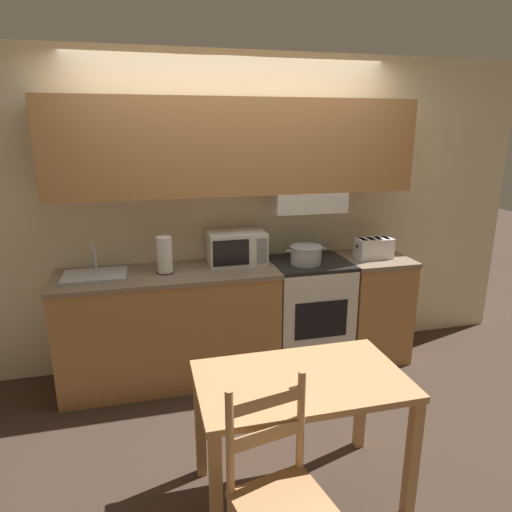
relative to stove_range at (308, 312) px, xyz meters
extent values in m
plane|color=#3D2D23|center=(-0.57, 0.28, -0.46)|extent=(16.00, 16.00, 0.00)
cube|color=beige|center=(-0.57, 0.31, 0.82)|extent=(5.24, 0.05, 2.55)
cube|color=#B27A47|center=(-0.57, 0.12, 1.37)|extent=(2.84, 0.32, 0.72)
cube|color=white|center=(0.00, 0.12, 0.93)|extent=(0.59, 0.34, 0.16)
cube|color=#B27A47|center=(-1.16, 0.00, -0.02)|extent=(1.67, 0.58, 0.87)
cube|color=#84705B|center=(-1.16, 0.00, 0.44)|extent=(1.69, 0.60, 0.04)
cube|color=#B27A47|center=(0.59, 0.00, -0.02)|extent=(0.52, 0.58, 0.87)
cube|color=#84705B|center=(0.59, 0.00, 0.44)|extent=(0.54, 0.60, 0.04)
cube|color=white|center=(0.00, 0.00, -0.02)|extent=(0.62, 0.57, 0.88)
cube|color=black|center=(0.00, 0.00, 0.44)|extent=(0.62, 0.57, 0.03)
cube|color=black|center=(0.00, -0.29, 0.05)|extent=(0.44, 0.01, 0.31)
cylinder|color=black|center=(-0.14, -0.11, 0.45)|extent=(0.09, 0.09, 0.01)
cylinder|color=black|center=(0.14, -0.11, 0.45)|extent=(0.09, 0.09, 0.01)
cylinder|color=black|center=(-0.14, 0.11, 0.45)|extent=(0.09, 0.09, 0.01)
cylinder|color=black|center=(0.14, 0.11, 0.45)|extent=(0.09, 0.09, 0.01)
cylinder|color=#B7BABF|center=(-0.06, -0.06, 0.53)|extent=(0.25, 0.25, 0.15)
torus|color=#B7BABF|center=(-0.06, -0.06, 0.60)|extent=(0.26, 0.26, 0.01)
cylinder|color=#B7BABF|center=(-0.20, -0.06, 0.57)|extent=(0.05, 0.01, 0.01)
cylinder|color=#B7BABF|center=(0.09, -0.06, 0.57)|extent=(0.05, 0.01, 0.01)
cube|color=white|center=(-0.60, 0.11, 0.58)|extent=(0.46, 0.32, 0.26)
cube|color=black|center=(-0.67, -0.06, 0.58)|extent=(0.28, 0.01, 0.20)
cube|color=gray|center=(-0.43, -0.06, 0.58)|extent=(0.08, 0.01, 0.20)
cube|color=white|center=(0.55, -0.03, 0.54)|extent=(0.30, 0.17, 0.17)
cube|color=black|center=(0.40, -0.03, 0.56)|extent=(0.01, 0.02, 0.02)
cube|color=black|center=(0.45, -0.03, 0.62)|extent=(0.04, 0.12, 0.01)
cube|color=black|center=(0.52, -0.03, 0.62)|extent=(0.04, 0.12, 0.01)
cube|color=black|center=(0.59, -0.03, 0.62)|extent=(0.04, 0.12, 0.01)
cube|color=black|center=(0.66, -0.03, 0.62)|extent=(0.04, 0.12, 0.01)
cube|color=#B7BABF|center=(-1.69, 0.00, 0.47)|extent=(0.45, 0.32, 0.02)
cube|color=#4C4F54|center=(-1.69, -0.02, 0.47)|extent=(0.39, 0.24, 0.01)
cylinder|color=#B7BABF|center=(-1.69, 0.12, 0.58)|extent=(0.02, 0.02, 0.20)
cylinder|color=#B7BABF|center=(-1.69, 0.06, 0.68)|extent=(0.02, 0.12, 0.02)
cylinder|color=black|center=(-1.18, -0.02, 0.46)|extent=(0.13, 0.13, 0.01)
cylinder|color=white|center=(-1.18, -0.02, 0.60)|extent=(0.12, 0.12, 0.27)
cube|color=tan|center=(-0.57, -1.41, 0.25)|extent=(1.08, 0.64, 0.04)
cube|color=tan|center=(-1.08, -1.70, -0.11)|extent=(0.06, 0.06, 0.69)
cube|color=tan|center=(-0.07, -1.70, -0.11)|extent=(0.06, 0.06, 0.69)
cube|color=tan|center=(-1.08, -1.13, -0.11)|extent=(0.06, 0.06, 0.69)
cube|color=tan|center=(-0.07, -1.13, -0.11)|extent=(0.06, 0.06, 0.69)
cube|color=tan|center=(-0.82, -1.93, -0.01)|extent=(0.45, 0.45, 0.03)
cylinder|color=tan|center=(-1.03, -1.80, 0.25)|extent=(0.04, 0.04, 0.49)
cylinder|color=tan|center=(-0.69, -1.73, 0.25)|extent=(0.04, 0.04, 0.49)
cube|color=tan|center=(-0.86, -1.77, 0.40)|extent=(0.34, 0.09, 0.06)
cube|color=tan|center=(-0.86, -1.77, 0.23)|extent=(0.34, 0.09, 0.06)
cylinder|color=tan|center=(-0.69, -1.73, -0.24)|extent=(0.04, 0.04, 0.43)
camera|label=1|loc=(-1.32, -3.39, 1.52)|focal=32.00mm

